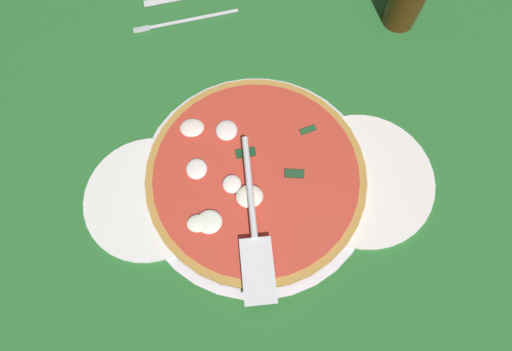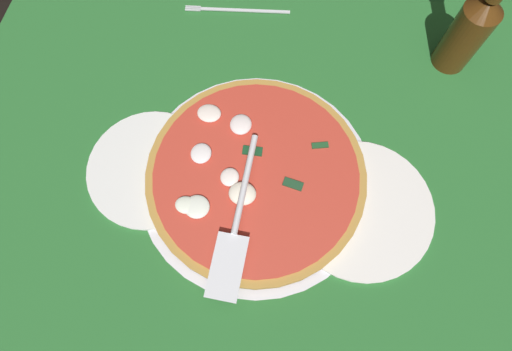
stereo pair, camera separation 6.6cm
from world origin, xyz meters
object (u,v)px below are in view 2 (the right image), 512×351
at_px(dinner_plate_right, 360,209).
at_px(pizza_server, 237,219).
at_px(dinner_plate_left, 151,169).
at_px(pizza, 255,175).
at_px(beer_bottle, 470,29).

distance_m(dinner_plate_right, pizza_server, 0.20).
distance_m(dinner_plate_left, dinner_plate_right, 0.35).
xyz_separation_m(dinner_plate_right, pizza, (-0.18, 0.02, 0.01)).
relative_size(pizza_server, beer_bottle, 1.10).
height_order(dinner_plate_right, beer_bottle, beer_bottle).
bearing_deg(beer_bottle, pizza_server, -129.32).
height_order(dinner_plate_left, beer_bottle, beer_bottle).
height_order(dinner_plate_left, pizza, pizza).
bearing_deg(pizza, dinner_plate_right, -5.57).
distance_m(pizza, pizza_server, 0.09).
xyz_separation_m(dinner_plate_right, beer_bottle, (0.13, 0.31, 0.08)).
distance_m(dinner_plate_right, pizza, 0.18).
xyz_separation_m(dinner_plate_left, dinner_plate_right, (0.35, 0.00, 0.00)).
relative_size(dinner_plate_right, pizza, 0.66).
height_order(dinner_plate_left, pizza_server, pizza_server).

